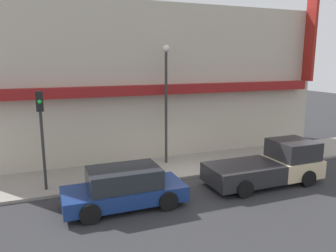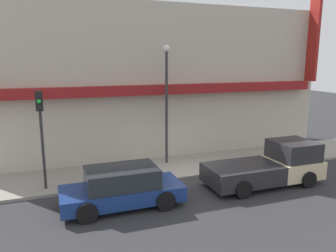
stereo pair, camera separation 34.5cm
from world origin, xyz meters
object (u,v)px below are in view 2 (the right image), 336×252
object	(u,v)px
parked_car	(122,187)
traffic_light	(41,123)
pickup_truck	(270,166)
fire_hydrant	(120,172)
street_lamp	(167,92)

from	to	relation	value
parked_car	traffic_light	xyz separation A→B (m)	(-2.76, 2.46, 2.22)
pickup_truck	fire_hydrant	distance (m)	6.79
parked_car	street_lamp	size ratio (longest dim) A/B	0.75
pickup_truck	fire_hydrant	size ratio (longest dim) A/B	7.03
parked_car	traffic_light	size ratio (longest dim) A/B	1.11
pickup_truck	street_lamp	distance (m)	6.22
parked_car	street_lamp	bearing A→B (deg)	53.32
pickup_truck	parked_car	world-z (taller)	pickup_truck
pickup_truck	traffic_light	xyz separation A→B (m)	(-9.54, 2.46, 2.15)
pickup_truck	fire_hydrant	xyz separation A→B (m)	(-6.33, 2.42, -0.31)
parked_car	fire_hydrant	bearing A→B (deg)	81.44
pickup_truck	traffic_light	world-z (taller)	traffic_light
traffic_light	fire_hydrant	bearing A→B (deg)	-0.57
pickup_truck	street_lamp	world-z (taller)	street_lamp
street_lamp	traffic_light	world-z (taller)	street_lamp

